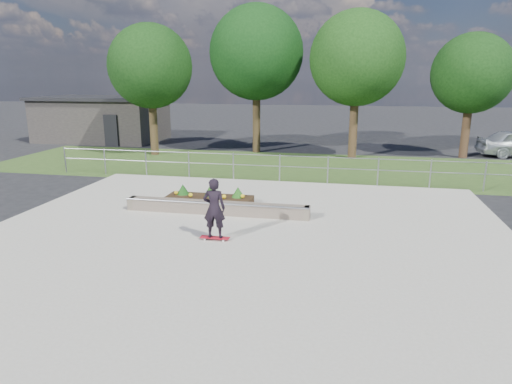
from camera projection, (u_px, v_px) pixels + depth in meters
The scene contains 12 objects.
ground at pixel (237, 245), 12.13m from camera, with size 120.00×120.00×0.00m, color black.
grass_verge at pixel (290, 167), 22.57m from camera, with size 30.00×8.00×0.02m, color #2F481D.
concrete_slab at pixel (237, 244), 12.12m from camera, with size 15.00×15.00×0.06m, color #A5A192.
fence at pixel (280, 165), 19.06m from camera, with size 20.06×0.06×1.20m.
building at pixel (102, 118), 31.53m from camera, with size 8.40×5.40×3.00m.
tree_far_left at pixel (150, 67), 24.80m from camera, with size 4.55×4.55×7.15m.
tree_mid_left at pixel (256, 53), 25.46m from camera, with size 5.25×5.25×8.25m.
tree_mid_right at pixel (357, 59), 23.55m from camera, with size 4.90×4.90×7.70m.
tree_far_right at pixel (472, 74), 24.01m from camera, with size 4.20×4.20×6.60m.
grind_ledge at pixel (216, 208), 14.64m from camera, with size 6.00×0.44×0.43m.
planter_bed at pixel (209, 199), 15.77m from camera, with size 3.00×1.20×0.61m.
skateboarder at pixel (214, 209), 12.13m from camera, with size 0.80×0.44×1.71m.
Camera 1 is at (2.74, -11.07, 4.38)m, focal length 32.00 mm.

